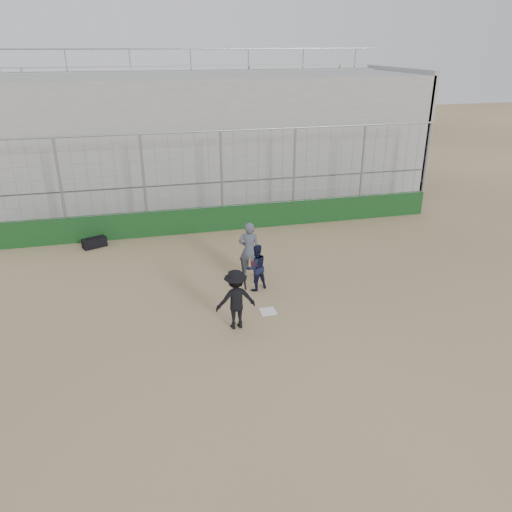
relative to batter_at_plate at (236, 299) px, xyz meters
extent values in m
plane|color=olive|center=(1.04, 0.57, -0.84)|extent=(90.00, 90.00, 0.00)
cube|color=white|center=(1.04, 0.57, -0.82)|extent=(0.44, 0.44, 0.02)
cube|color=#113815|center=(1.04, 7.57, -0.34)|extent=(18.00, 0.25, 1.00)
cylinder|color=gray|center=(1.04, 7.57, 1.16)|extent=(0.10, 0.10, 4.00)
cylinder|color=gray|center=(10.04, 7.57, 1.16)|extent=(0.10, 0.10, 4.00)
cylinder|color=gray|center=(1.04, 7.57, 3.16)|extent=(18.00, 0.07, 0.07)
cube|color=gray|center=(1.04, 12.52, -0.04)|extent=(20.00, 6.70, 1.60)
cube|color=gray|center=(1.04, 12.52, 2.86)|extent=(20.00, 6.70, 4.20)
cube|color=gray|center=(11.04, 12.52, 2.06)|extent=(0.25, 6.70, 6.10)
cylinder|color=gray|center=(1.04, 15.67, 5.96)|extent=(20.00, 0.06, 0.06)
imported|color=black|center=(0.00, 0.00, 0.00)|extent=(1.11, 0.68, 1.67)
cylinder|color=black|center=(0.25, 0.15, 0.64)|extent=(0.07, 0.57, 0.71)
imported|color=black|center=(1.06, 2.00, -0.35)|extent=(0.88, 0.79, 0.98)
sphere|color=maroon|center=(1.06, 2.00, 0.05)|extent=(0.28, 0.28, 0.28)
imported|color=#474D5A|center=(1.07, 2.99, 0.01)|extent=(0.78, 0.62, 1.68)
cube|color=black|center=(-3.98, 6.86, -0.65)|extent=(0.94, 0.68, 0.37)
cylinder|color=black|center=(-3.98, 6.86, -0.45)|extent=(0.53, 0.26, 0.04)
camera|label=1|loc=(-2.30, -11.44, 6.24)|focal=35.00mm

